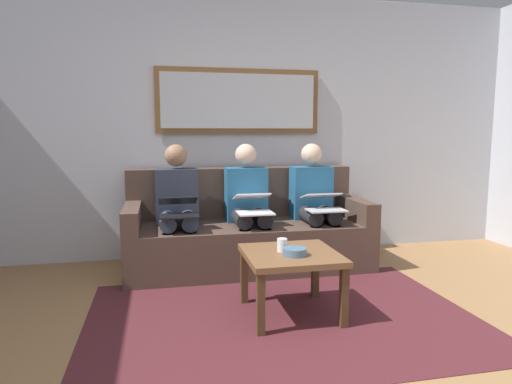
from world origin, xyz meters
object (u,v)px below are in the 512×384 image
(couch, at_px, (247,232))
(laptop_white, at_px, (253,204))
(person_middle, at_px, (248,202))
(laptop_black, at_px, (178,207))
(person_left, at_px, (314,200))
(person_right, at_px, (177,205))
(framed_mirror, at_px, (239,101))
(laptop_silver, at_px, (323,202))
(coffee_table, at_px, (291,261))
(cup, at_px, (282,245))
(bowl, at_px, (295,252))

(couch, bearing_deg, laptop_white, 90.00)
(person_middle, distance_m, laptop_black, 0.68)
(person_left, xyz_separation_m, person_right, (1.28, 0.00, 0.00))
(person_middle, xyz_separation_m, person_right, (0.64, 0.00, 0.00))
(person_right, bearing_deg, framed_mirror, -144.47)
(couch, height_order, laptop_black, couch)
(laptop_silver, distance_m, person_right, 1.30)
(coffee_table, bearing_deg, person_right, -58.20)
(coffee_table, height_order, person_left, person_left)
(laptop_white, relative_size, laptop_black, 1.08)
(person_middle, bearing_deg, laptop_black, 20.19)
(framed_mirror, bearing_deg, coffee_table, 92.58)
(laptop_silver, height_order, laptop_white, laptop_white)
(couch, xyz_separation_m, cup, (-0.02, 1.18, 0.17))
(couch, height_order, coffee_table, couch)
(coffee_table, distance_m, person_middle, 1.17)
(bowl, height_order, person_middle, person_middle)
(couch, distance_m, cup, 1.19)
(laptop_silver, xyz_separation_m, person_right, (1.28, -0.24, -0.02))
(coffee_table, xyz_separation_m, person_middle, (0.07, -1.15, 0.23))
(couch, xyz_separation_m, person_right, (0.64, 0.07, 0.30))
(coffee_table, distance_m, cup, 0.13)
(bowl, distance_m, laptop_white, 1.01)
(bowl, distance_m, person_left, 1.36)
(bowl, xyz_separation_m, laptop_black, (0.71, -0.99, 0.16))
(person_right, bearing_deg, person_left, 180.00)
(laptop_silver, bearing_deg, person_left, -90.00)
(framed_mirror, bearing_deg, person_left, 144.47)
(person_middle, bearing_deg, cup, 90.97)
(framed_mirror, bearing_deg, person_middle, 90.00)
(framed_mirror, xyz_separation_m, laptop_black, (0.64, 0.69, -0.92))
(person_left, bearing_deg, coffee_table, 63.70)
(coffee_table, relative_size, laptop_black, 1.74)
(couch, bearing_deg, person_left, 173.87)
(coffee_table, bearing_deg, laptop_silver, -122.06)
(person_left, height_order, laptop_silver, person_left)
(coffee_table, relative_size, cup, 6.97)
(person_middle, height_order, laptop_white, person_middle)
(coffee_table, xyz_separation_m, cup, (0.05, -0.04, 0.11))
(framed_mirror, distance_m, laptop_black, 1.32)
(couch, relative_size, person_right, 1.93)
(person_right, bearing_deg, laptop_white, 160.02)
(bowl, relative_size, laptop_black, 0.44)
(laptop_black, bearing_deg, person_middle, -159.81)
(framed_mirror, bearing_deg, cup, 90.69)
(cup, bearing_deg, person_middle, -89.03)
(bowl, relative_size, person_right, 0.14)
(person_middle, relative_size, laptop_black, 3.15)
(couch, relative_size, bowl, 13.69)
(cup, height_order, person_left, person_left)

